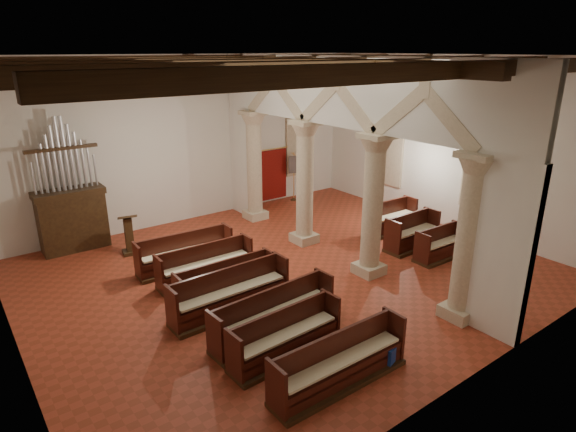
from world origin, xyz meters
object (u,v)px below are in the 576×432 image
at_px(processional_banner, 294,183).
at_px(nave_pew_0, 340,369).
at_px(pipe_organ, 71,209).
at_px(lectern, 129,237).
at_px(aisle_pew_0, 440,248).

relative_size(processional_banner, nave_pew_0, 0.69).
height_order(processional_banner, nave_pew_0, processional_banner).
distance_m(pipe_organ, nave_pew_0, 10.41).
xyz_separation_m(lectern, processional_banner, (7.64, 1.46, 0.19)).
relative_size(pipe_organ, aisle_pew_0, 2.41).
bearing_deg(aisle_pew_0, nave_pew_0, -156.98).
distance_m(lectern, aisle_pew_0, 9.72).
bearing_deg(processional_banner, aisle_pew_0, -72.77).
bearing_deg(aisle_pew_0, pipe_organ, 141.22).
height_order(pipe_organ, processional_banner, pipe_organ).
distance_m(lectern, processional_banner, 7.78).
height_order(lectern, nave_pew_0, lectern).
xyz_separation_m(lectern, nave_pew_0, (1.03, -8.63, -0.21)).
height_order(lectern, processional_banner, processional_banner).
bearing_deg(processional_banner, lectern, -151.28).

